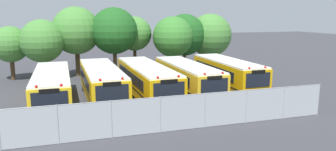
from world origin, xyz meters
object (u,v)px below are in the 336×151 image
at_px(school_bus_2, 147,79).
at_px(tree_2, 75,30).
at_px(school_bus_0, 52,86).
at_px(tree_5, 174,37).
at_px(school_bus_1, 102,82).
at_px(school_bus_4, 227,74).
at_px(tree_6, 186,35).
at_px(tree_0, 11,43).
at_px(tree_4, 134,34).
at_px(traffic_cone, 145,119).
at_px(tree_7, 209,35).
at_px(tree_1, 42,40).
at_px(school_bus_3, 187,77).
at_px(tree_3, 116,31).

relative_size(school_bus_2, tree_2, 1.53).
bearing_deg(school_bus_0, tree_5, -143.82).
xyz_separation_m(school_bus_1, school_bus_4, (10.43, -0.29, 0.07)).
xyz_separation_m(school_bus_2, tree_6, (7.45, 11.18, 2.69)).
distance_m(tree_0, tree_6, 18.47).
xyz_separation_m(school_bus_4, tree_5, (-1.66, 9.24, 2.59)).
bearing_deg(tree_0, school_bus_2, -43.96).
height_order(school_bus_0, tree_4, tree_4).
distance_m(school_bus_0, tree_2, 11.63).
distance_m(school_bus_1, tree_4, 12.40).
distance_m(school_bus_0, tree_5, 15.60).
bearing_deg(traffic_cone, tree_5, 65.56).
xyz_separation_m(school_bus_0, school_bus_2, (6.98, 0.10, 0.06)).
distance_m(tree_0, traffic_cone, 19.47).
relative_size(tree_0, tree_5, 0.85).
xyz_separation_m(tree_4, tree_7, (9.12, 0.25, -0.35)).
relative_size(tree_1, tree_7, 0.92).
bearing_deg(tree_0, tree_7, 2.28).
bearing_deg(school_bus_4, school_bus_1, -1.52).
bearing_deg(tree_2, school_bus_2, -65.45).
bearing_deg(tree_6, tree_0, -178.23).
relative_size(school_bus_1, school_bus_3, 1.04).
height_order(school_bus_1, traffic_cone, school_bus_1).
distance_m(tree_1, traffic_cone, 17.34).
relative_size(school_bus_0, tree_5, 1.71).
xyz_separation_m(school_bus_3, tree_5, (1.98, 9.19, 2.66)).
height_order(tree_0, traffic_cone, tree_0).
bearing_deg(tree_0, tree_6, 1.77).
xyz_separation_m(tree_1, tree_3, (7.19, 0.22, 0.77)).
bearing_deg(tree_2, school_bus_0, -100.56).
height_order(tree_1, tree_5, tree_5).
height_order(school_bus_1, tree_3, tree_3).
bearing_deg(tree_1, tree_7, 5.82).
relative_size(tree_2, tree_4, 1.16).
bearing_deg(tree_1, tree_3, 1.77).
bearing_deg(school_bus_0, tree_6, -142.65).
relative_size(school_bus_0, tree_6, 1.64).
bearing_deg(tree_5, school_bus_0, -143.16).
relative_size(tree_0, tree_2, 0.73).
bearing_deg(traffic_cone, school_bus_0, 131.87).
relative_size(school_bus_0, school_bus_4, 1.14).
distance_m(school_bus_4, traffic_cone, 10.52).
bearing_deg(school_bus_2, tree_6, -125.07).
bearing_deg(tree_6, school_bus_2, -123.66).
height_order(tree_3, traffic_cone, tree_3).
bearing_deg(tree_1, traffic_cone, -67.67).
bearing_deg(school_bus_4, school_bus_2, -0.96).
bearing_deg(tree_2, tree_7, 2.38).
bearing_deg(tree_5, tree_2, 170.51).
relative_size(tree_0, tree_6, 0.82).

